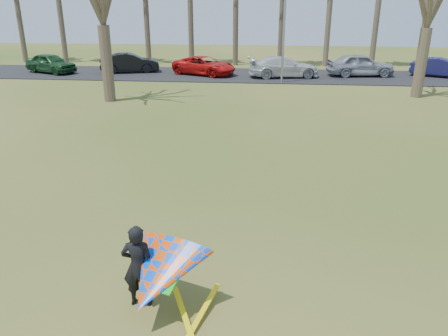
# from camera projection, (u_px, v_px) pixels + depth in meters

# --- Properties ---
(ground) EXTENTS (100.00, 100.00, 0.00)m
(ground) POSITION_uv_depth(u_px,v_px,m) (215.00, 239.00, 10.63)
(ground) COLOR #22480F
(ground) RESTS_ON ground
(parking_strip) EXTENTS (46.00, 7.00, 0.06)m
(parking_strip) POSITION_uv_depth(u_px,v_px,m) (255.00, 75.00, 33.83)
(parking_strip) COLOR black
(parking_strip) RESTS_ON ground
(streetlight) EXTENTS (2.28, 0.18, 8.00)m
(streetlight) POSITION_uv_depth(u_px,v_px,m) (287.00, 16.00, 29.24)
(streetlight) COLOR gray
(streetlight) RESTS_ON ground
(car_0) EXTENTS (4.75, 3.39, 1.50)m
(car_0) POSITION_uv_depth(u_px,v_px,m) (51.00, 63.00, 34.57)
(car_0) COLOR #1A4321
(car_0) RESTS_ON parking_strip
(car_1) EXTENTS (4.85, 2.88, 1.51)m
(car_1) POSITION_uv_depth(u_px,v_px,m) (130.00, 63.00, 34.81)
(car_1) COLOR black
(car_1) RESTS_ON parking_strip
(car_2) EXTENTS (5.50, 4.18, 1.39)m
(car_2) POSITION_uv_depth(u_px,v_px,m) (204.00, 66.00, 33.72)
(car_2) COLOR red
(car_2) RESTS_ON parking_strip
(car_3) EXTENTS (5.54, 3.13, 1.51)m
(car_3) POSITION_uv_depth(u_px,v_px,m) (284.00, 67.00, 32.63)
(car_3) COLOR silver
(car_3) RESTS_ON parking_strip
(car_4) EXTENTS (5.14, 2.59, 1.68)m
(car_4) POSITION_uv_depth(u_px,v_px,m) (360.00, 65.00, 33.08)
(car_4) COLOR #8F929B
(car_4) RESTS_ON parking_strip
(car_5) EXTENTS (4.43, 3.04, 1.38)m
(car_5) POSITION_uv_depth(u_px,v_px,m) (440.00, 67.00, 32.79)
(car_5) COLOR #19194B
(car_5) RESTS_ON parking_strip
(kite_flyer) EXTENTS (2.13, 2.39, 2.02)m
(kite_flyer) POSITION_uv_depth(u_px,v_px,m) (157.00, 274.00, 7.83)
(kite_flyer) COLOR black
(kite_flyer) RESTS_ON ground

